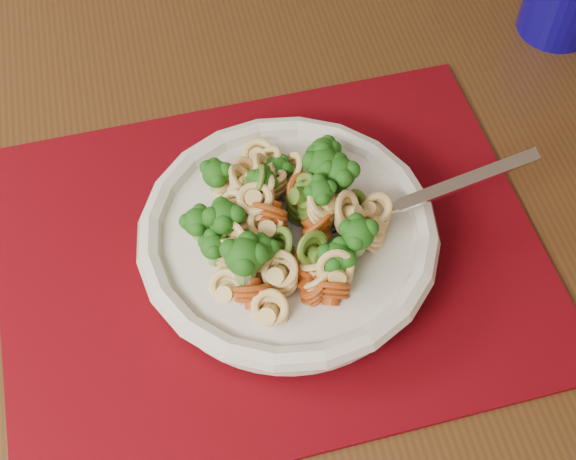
{
  "coord_description": "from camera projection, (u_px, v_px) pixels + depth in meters",
  "views": [
    {
      "loc": [
        0.89,
        0.32,
        1.28
      ],
      "look_at": [
        0.86,
        0.67,
        0.77
      ],
      "focal_mm": 50.0,
      "sensor_mm": 36.0,
      "label": 1
    }
  ],
  "objects": [
    {
      "name": "pasta_broccoli_heap",
      "position": [
        288.0,
        226.0,
        0.61
      ],
      "size": [
        0.2,
        0.2,
        0.06
      ],
      "primitive_type": null,
      "color": "tan",
      "rests_on": "pasta_bowl"
    },
    {
      "name": "dining_table",
      "position": [
        225.0,
        202.0,
        0.81
      ],
      "size": [
        1.51,
        1.21,
        0.73
      ],
      "rotation": [
        0.0,
        0.0,
        0.31
      ],
      "color": "#492814",
      "rests_on": "ground"
    },
    {
      "name": "pasta_bowl",
      "position": [
        288.0,
        239.0,
        0.63
      ],
      "size": [
        0.24,
        0.24,
        0.04
      ],
      "color": "beige",
      "rests_on": "placemat"
    },
    {
      "name": "fork",
      "position": [
        368.0,
        217.0,
        0.62
      ],
      "size": [
        0.18,
        0.07,
        0.08
      ],
      "primitive_type": null,
      "rotation": [
        0.0,
        -0.35,
        0.28
      ],
      "color": "silver",
      "rests_on": "pasta_bowl"
    },
    {
      "name": "placemat",
      "position": [
        271.0,
        255.0,
        0.65
      ],
      "size": [
        0.52,
        0.46,
        0.0
      ],
      "primitive_type": "cube",
      "rotation": [
        0.0,
        0.0,
        0.34
      ],
      "color": "#64040E",
      "rests_on": "dining_table"
    }
  ]
}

